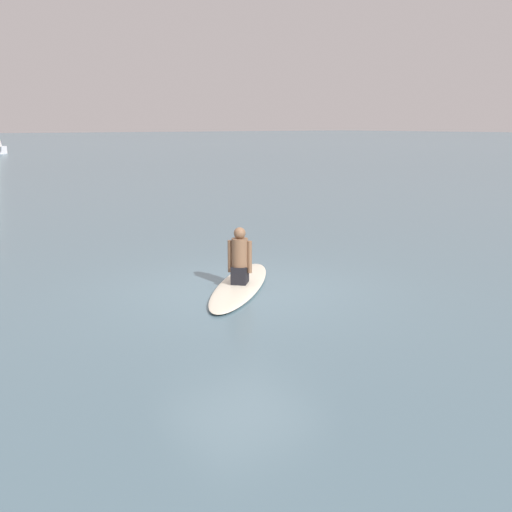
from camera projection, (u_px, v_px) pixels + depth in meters
ground_plane at (242, 290)px, 10.38m from camera, size 400.00×400.00×0.00m
surfboard at (240, 285)px, 10.52m from camera, size 2.99×2.86×0.09m
person_paddler at (240, 258)px, 10.42m from camera, size 0.43×0.42×1.01m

